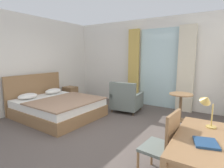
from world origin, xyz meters
name	(u,v)px	position (x,y,z in m)	size (l,w,h in m)	color
ground	(88,136)	(0.00, 0.00, -0.05)	(5.83, 6.44, 0.10)	#564C47
wall_back	(144,63)	(0.00, 2.96, 1.41)	(5.43, 0.12, 2.82)	silver
wall_left	(14,64)	(-2.66, 0.00, 1.41)	(0.12, 6.04, 2.82)	silver
balcony_glass_door	(159,68)	(0.53, 2.88, 1.24)	(1.23, 0.02, 2.49)	silver
curtain_panel_left	(134,67)	(-0.31, 2.78, 1.26)	(0.37, 0.10, 2.51)	tan
curtain_panel_right	(186,69)	(1.36, 2.78, 1.26)	(0.47, 0.10, 2.51)	beige
bed	(57,106)	(-1.48, 0.43, 0.27)	(2.18, 1.83, 1.10)	olive
nightstand	(70,94)	(-2.30, 1.76, 0.27)	(0.43, 0.38, 0.55)	olive
writing_desk	(200,145)	(2.18, -0.57, 0.63)	(0.57, 1.32, 0.72)	olive
desk_chair	(164,143)	(1.76, -0.54, 0.52)	(0.45, 0.50, 0.95)	slate
desk_lamp	(207,103)	(2.18, -0.10, 1.03)	(0.25, 0.26, 0.45)	tan
closed_book	(206,143)	(2.25, -0.73, 0.74)	(0.23, 0.25, 0.02)	navy
armchair_by_window	(126,100)	(-0.07, 1.83, 0.34)	(0.85, 0.85, 0.90)	slate
round_cafe_table	(181,101)	(1.45, 1.90, 0.51)	(0.57, 0.57, 0.70)	olive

